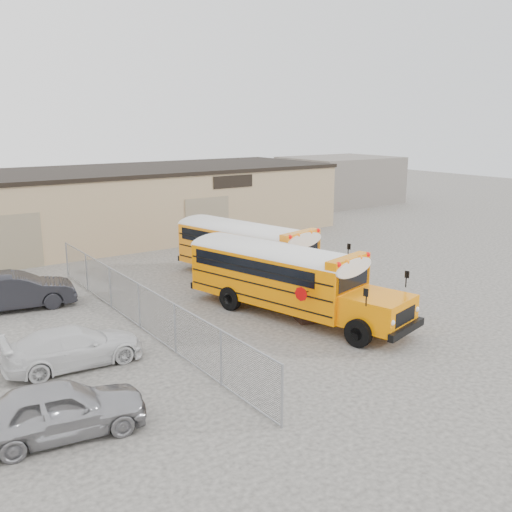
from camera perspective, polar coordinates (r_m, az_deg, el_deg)
ground at (r=23.22m, az=5.36°, el=-6.31°), size 120.00×120.00×0.00m
warehouse at (r=39.64m, az=-13.61°, el=5.15°), size 30.20×10.20×4.67m
chainlink_fence at (r=22.35m, az=-11.61°, el=-4.88°), size 0.07×18.07×1.81m
distant_building_right at (r=56.05m, az=8.37°, el=7.53°), size 10.00×8.00×4.40m
school_bus_left at (r=27.29m, az=-7.02°, el=0.34°), size 4.80×10.23×2.91m
school_bus_right at (r=32.47m, az=-8.03°, el=2.40°), size 4.48×10.22×2.91m
tarp_bundle at (r=22.84m, az=5.37°, el=-4.54°), size 1.27×1.20×1.55m
car_silver at (r=15.64m, az=-19.07°, el=-14.29°), size 4.51×2.37×1.46m
car_white at (r=19.67m, az=-17.76°, el=-8.63°), size 4.54×2.05×1.29m
car_dark at (r=26.16m, az=-22.87°, el=-3.25°), size 4.98×2.44×1.57m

